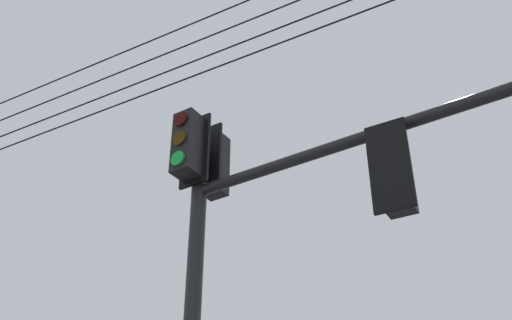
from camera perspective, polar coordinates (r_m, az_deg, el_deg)
signal_mast_assembly at (r=7.17m, az=-0.92°, el=-8.27°), size 2.43×4.70×7.11m
overhead_wire_span at (r=9.83m, az=-8.73°, el=8.70°), size 5.77×17.64×1.80m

